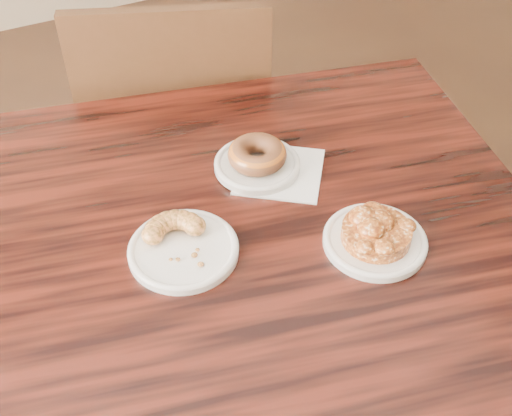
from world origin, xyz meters
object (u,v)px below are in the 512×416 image
cafe_table (270,358)px  glazed_donut (257,154)px  cruller_fragment (182,241)px  chair_far (181,126)px  apple_fritter (377,231)px

cafe_table → glazed_donut: (0.05, 0.16, 0.41)m
cafe_table → cruller_fragment: 0.43m
cafe_table → chair_far: (0.11, 0.74, 0.08)m
cafe_table → cruller_fragment: cruller_fragment is taller
apple_fritter → cruller_fragment: (-0.29, 0.12, -0.00)m
cafe_table → apple_fritter: 0.44m
glazed_donut → apple_fritter: glazed_donut is taller
cruller_fragment → apple_fritter: bearing=-23.1°
glazed_donut → apple_fritter: (0.09, -0.26, -0.00)m
cafe_table → glazed_donut: bearing=85.3°
chair_far → glazed_donut: chair_far is taller
chair_far → apple_fritter: (0.03, -0.84, 0.33)m
cruller_fragment → chair_far: bearing=70.2°
chair_far → cafe_table: bearing=103.5°
chair_far → cruller_fragment: chair_far is taller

